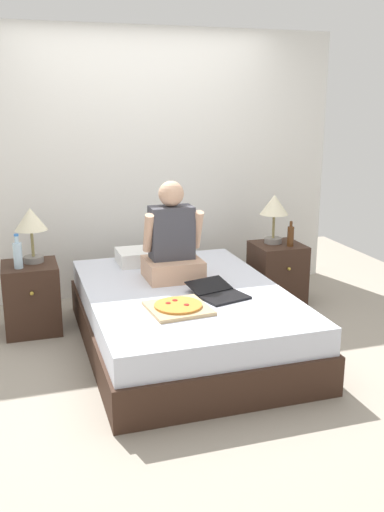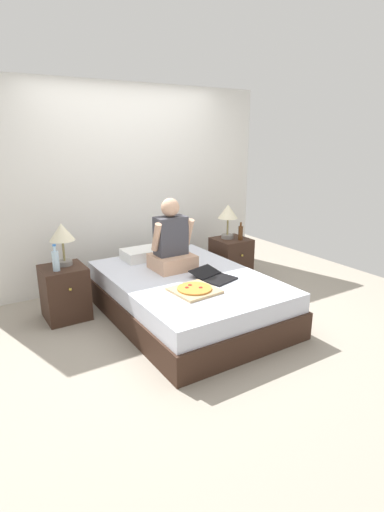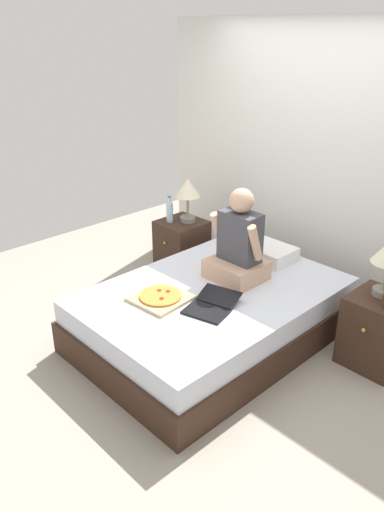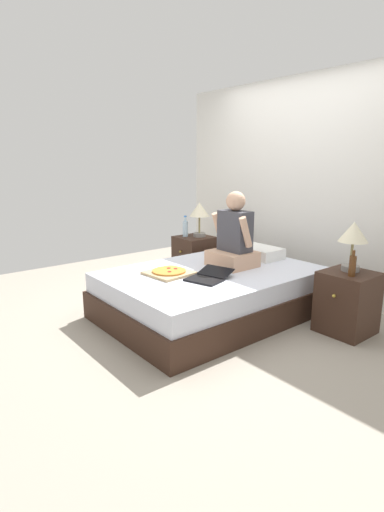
{
  "view_description": "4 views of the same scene",
  "coord_description": "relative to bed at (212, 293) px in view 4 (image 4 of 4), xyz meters",
  "views": [
    {
      "loc": [
        -1.18,
        -3.93,
        1.85
      ],
      "look_at": [
        0.03,
        -0.09,
        0.75
      ],
      "focal_mm": 40.0,
      "sensor_mm": 36.0,
      "label": 1
    },
    {
      "loc": [
        -2.06,
        -3.38,
        1.89
      ],
      "look_at": [
        0.07,
        -0.01,
        0.67
      ],
      "focal_mm": 28.0,
      "sensor_mm": 36.0,
      "label": 2
    },
    {
      "loc": [
        2.45,
        -2.58,
        2.41
      ],
      "look_at": [
        -0.05,
        -0.19,
        0.81
      ],
      "focal_mm": 35.0,
      "sensor_mm": 36.0,
      "label": 3
    },
    {
      "loc": [
        2.89,
        -2.6,
        1.55
      ],
      "look_at": [
        -0.05,
        -0.22,
        0.64
      ],
      "focal_mm": 28.0,
      "sensor_mm": 36.0,
      "label": 4
    }
  ],
  "objects": [
    {
      "name": "ground_plane",
      "position": [
        0.0,
        0.0,
        -0.23
      ],
      "size": [
        5.85,
        5.85,
        0.0
      ],
      "primitive_type": "plane",
      "color": "#9E9384"
    },
    {
      "name": "wall_back",
      "position": [
        0.0,
        1.43,
        1.02
      ],
      "size": [
        3.85,
        0.12,
        2.5
      ],
      "primitive_type": "cube",
      "color": "silver",
      "rests_on": "ground"
    },
    {
      "name": "bed",
      "position": [
        0.0,
        0.0,
        0.0
      ],
      "size": [
        1.49,
        2.15,
        0.46
      ],
      "color": "#382319",
      "rests_on": "ground"
    },
    {
      "name": "nightstand_left",
      "position": [
        -1.11,
        0.67,
        0.06
      ],
      "size": [
        0.44,
        0.47,
        0.57
      ],
      "color": "#382319",
      "rests_on": "ground"
    },
    {
      "name": "lamp_on_left_nightstand",
      "position": [
        -1.07,
        0.72,
        0.67
      ],
      "size": [
        0.26,
        0.26,
        0.45
      ],
      "color": "gray",
      "rests_on": "nightstand_left"
    },
    {
      "name": "water_bottle",
      "position": [
        -1.19,
        0.58,
        0.45
      ],
      "size": [
        0.07,
        0.07,
        0.28
      ],
      "color": "silver",
      "rests_on": "nightstand_left"
    },
    {
      "name": "nightstand_right",
      "position": [
        1.11,
        0.67,
        0.06
      ],
      "size": [
        0.44,
        0.47,
        0.57
      ],
      "color": "#382319",
      "rests_on": "ground"
    },
    {
      "name": "lamp_on_right_nightstand",
      "position": [
        1.08,
        0.72,
        0.67
      ],
      "size": [
        0.26,
        0.26,
        0.45
      ],
      "color": "gray",
      "rests_on": "nightstand_right"
    },
    {
      "name": "beer_bottle",
      "position": [
        1.18,
        0.57,
        0.44
      ],
      "size": [
        0.06,
        0.06,
        0.23
      ],
      "color": "#512D14",
      "rests_on": "nightstand_right"
    },
    {
      "name": "pillow",
      "position": [
        -0.1,
        0.79,
        0.3
      ],
      "size": [
        0.52,
        0.34,
        0.12
      ],
      "primitive_type": "cube",
      "color": "white",
      "rests_on": "bed"
    },
    {
      "name": "person_seated",
      "position": [
        -0.01,
        0.3,
        0.52
      ],
      "size": [
        0.47,
        0.4,
        0.78
      ],
      "color": "tan",
      "rests_on": "bed"
    },
    {
      "name": "laptop",
      "position": [
        0.2,
        -0.24,
        0.26
      ],
      "size": [
        0.42,
        0.48,
        0.07
      ],
      "color": "black",
      "rests_on": "bed"
    },
    {
      "name": "pizza_box",
      "position": [
        -0.17,
        -0.42,
        0.25
      ],
      "size": [
        0.43,
        0.43,
        0.05
      ],
      "color": "tan",
      "rests_on": "bed"
    }
  ]
}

